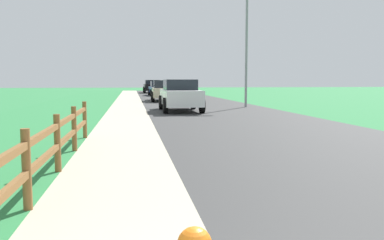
% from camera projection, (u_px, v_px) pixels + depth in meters
% --- Properties ---
extents(ground_plane, '(120.00, 120.00, 0.00)m').
position_uv_depth(ground_plane, '(143.00, 105.00, 25.84)').
color(ground_plane, '#2D7C41').
extents(road_asphalt, '(7.00, 66.00, 0.01)m').
position_uv_depth(road_asphalt, '(192.00, 103.00, 28.33)').
color(road_asphalt, '#373737').
rests_on(road_asphalt, ground).
extents(curb_concrete, '(6.00, 66.00, 0.01)m').
position_uv_depth(curb_concrete, '(98.00, 103.00, 27.36)').
color(curb_concrete, '#B9AE95').
rests_on(curb_concrete, ground).
extents(grass_verge, '(5.00, 66.00, 0.00)m').
position_uv_depth(grass_verge, '(76.00, 103.00, 27.14)').
color(grass_verge, '#2D7C41').
rests_on(grass_verge, ground).
extents(rail_fence, '(0.11, 10.44, 1.01)m').
position_uv_depth(rail_fence, '(44.00, 149.00, 5.87)').
color(rail_fence, brown).
rests_on(rail_fence, ground).
extents(parked_suv_white, '(2.00, 4.43, 1.61)m').
position_uv_depth(parked_suv_white, '(180.00, 95.00, 20.56)').
color(parked_suv_white, white).
rests_on(parked_suv_white, ground).
extents(parked_car_beige, '(2.24, 5.04, 1.58)m').
position_uv_depth(parked_car_beige, '(165.00, 90.00, 30.62)').
color(parked_car_beige, '#C6B793').
rests_on(parked_car_beige, ground).
extents(parked_car_blue, '(2.20, 4.76, 1.48)m').
position_uv_depth(parked_car_blue, '(159.00, 88.00, 41.42)').
color(parked_car_blue, navy).
rests_on(parked_car_blue, ground).
extents(parked_car_black, '(2.17, 4.96, 1.60)m').
position_uv_depth(parked_car_black, '(152.00, 86.00, 49.99)').
color(parked_car_black, black).
rests_on(parked_car_black, ground).
extents(street_lamp, '(1.17, 0.20, 7.04)m').
position_uv_depth(street_lamp, '(248.00, 36.00, 23.18)').
color(street_lamp, gray).
rests_on(street_lamp, ground).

